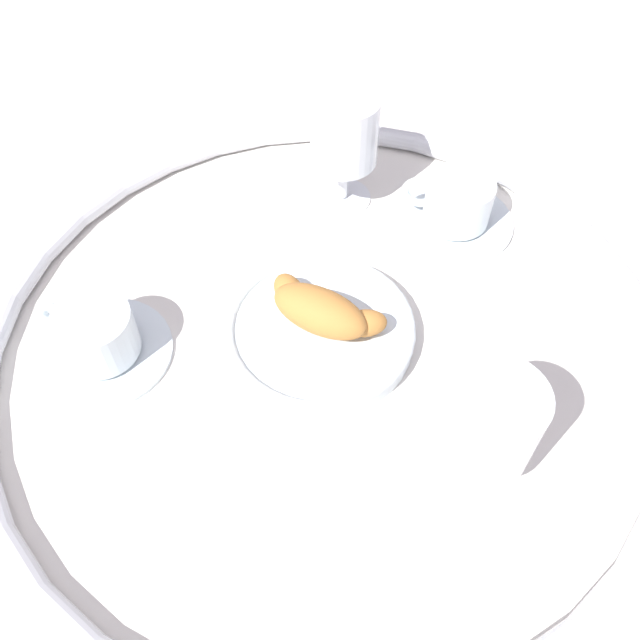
{
  "coord_description": "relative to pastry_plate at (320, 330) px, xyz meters",
  "views": [
    {
      "loc": [
        0.27,
        -0.29,
        0.58
      ],
      "look_at": [
        -0.01,
        0.01,
        0.03
      ],
      "focal_mm": 38.91,
      "sensor_mm": 36.0,
      "label": 1
    }
  ],
  "objects": [
    {
      "name": "ground_plane",
      "position": [
        0.01,
        -0.01,
        -0.01
      ],
      "size": [
        2.2,
        2.2,
        0.0
      ],
      "primitive_type": "plane",
      "color": "silver"
    },
    {
      "name": "table_chrome_rim",
      "position": [
        0.01,
        -0.01,
        -0.0
      ],
      "size": [
        0.69,
        0.69,
        0.02
      ],
      "primitive_type": "torus",
      "color": "silver",
      "rests_on": "ground_plane"
    },
    {
      "name": "pastry_plate",
      "position": [
        0.0,
        0.0,
        0.0
      ],
      "size": [
        0.19,
        0.19,
        0.02
      ],
      "color": "silver",
      "rests_on": "ground_plane"
    },
    {
      "name": "croissant_large",
      "position": [
        -0.0,
        0.0,
        0.03
      ],
      "size": [
        0.13,
        0.08,
        0.04
      ],
      "color": "#BC7A38",
      "rests_on": "pastry_plate"
    },
    {
      "name": "coffee_cup_near",
      "position": [
        -0.15,
        -0.16,
        0.01
      ],
      "size": [
        0.14,
        0.14,
        0.06
      ],
      "color": "silver",
      "rests_on": "ground_plane"
    },
    {
      "name": "coffee_cup_far",
      "position": [
        0.0,
        0.23,
        0.01
      ],
      "size": [
        0.14,
        0.14,
        0.06
      ],
      "color": "silver",
      "rests_on": "ground_plane"
    },
    {
      "name": "juice_glass_left",
      "position": [
        0.2,
        -0.02,
        0.08
      ],
      "size": [
        0.08,
        0.08,
        0.14
      ],
      "color": "white",
      "rests_on": "ground_plane"
    },
    {
      "name": "juice_glass_right",
      "position": [
        -0.12,
        0.17,
        0.08
      ],
      "size": [
        0.08,
        0.08,
        0.14
      ],
      "color": "white",
      "rests_on": "ground_plane"
    }
  ]
}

